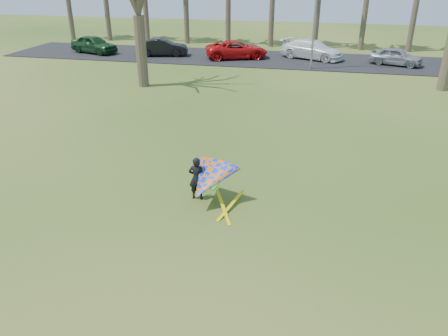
% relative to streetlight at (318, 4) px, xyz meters
% --- Properties ---
extents(ground, '(100.00, 100.00, 0.00)m').
position_rel_streetlight_xyz_m(ground, '(-2.16, -22.00, -4.46)').
color(ground, '#1B4B10').
rests_on(ground, ground).
extents(parking_strip, '(46.00, 7.00, 0.06)m').
position_rel_streetlight_xyz_m(parking_strip, '(-2.16, 3.00, -4.43)').
color(parking_strip, black).
rests_on(parking_strip, ground).
extents(streetlight, '(2.28, 0.18, 8.00)m').
position_rel_streetlight_xyz_m(streetlight, '(0.00, 0.00, 0.00)').
color(streetlight, gray).
rests_on(streetlight, ground).
extents(car_0, '(4.54, 2.92, 1.44)m').
position_rel_streetlight_xyz_m(car_0, '(-18.28, 2.23, -3.69)').
color(car_0, '#193F1E').
rests_on(car_0, parking_strip).
extents(car_1, '(4.31, 2.30, 1.35)m').
position_rel_streetlight_xyz_m(car_1, '(-12.21, 2.27, -3.73)').
color(car_1, black).
rests_on(car_1, parking_strip).
extents(car_2, '(5.38, 3.88, 1.36)m').
position_rel_streetlight_xyz_m(car_2, '(-6.11, 2.57, -3.72)').
color(car_2, red).
rests_on(car_2, parking_strip).
extents(car_3, '(5.40, 3.82, 1.45)m').
position_rel_streetlight_xyz_m(car_3, '(-0.24, 3.67, -3.68)').
color(car_3, white).
rests_on(car_3, parking_strip).
extents(car_4, '(4.05, 2.64, 1.28)m').
position_rel_streetlight_xyz_m(car_4, '(5.94, 2.59, -3.76)').
color(car_4, gray).
rests_on(car_4, parking_strip).
extents(kite_flyer, '(2.13, 2.39, 2.02)m').
position_rel_streetlight_xyz_m(kite_flyer, '(-2.60, -20.41, -3.63)').
color(kite_flyer, black).
rests_on(kite_flyer, ground).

